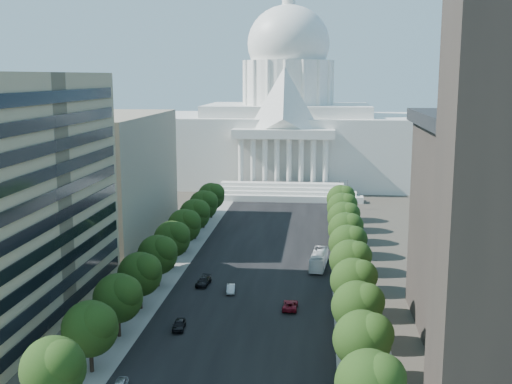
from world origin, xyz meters
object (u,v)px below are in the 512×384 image
(car_silver, at_px, (231,289))
(city_bus, at_px, (319,259))
(car_dark_a, at_px, (179,325))
(car_dark_b, at_px, (204,282))
(car_red, at_px, (290,305))

(car_silver, height_order, city_bus, city_bus)
(car_silver, bearing_deg, city_bus, 41.58)
(city_bus, bearing_deg, car_dark_a, -115.62)
(car_silver, xyz_separation_m, city_bus, (16.12, 17.52, 0.98))
(car_silver, height_order, car_dark_b, car_dark_b)
(car_silver, bearing_deg, car_dark_a, -113.15)
(car_dark_b, relative_size, city_bus, 0.43)
(car_red, distance_m, car_dark_b, 20.35)
(car_dark_a, height_order, car_red, car_dark_a)
(car_silver, relative_size, car_red, 0.80)
(car_red, bearing_deg, city_bus, -99.46)
(car_dark_a, xyz_separation_m, car_red, (17.00, 10.69, -0.03))
(city_bus, bearing_deg, car_dark_b, -141.65)
(car_red, xyz_separation_m, car_dark_b, (-17.07, 11.07, 0.02))
(car_dark_a, bearing_deg, car_dark_b, 86.07)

